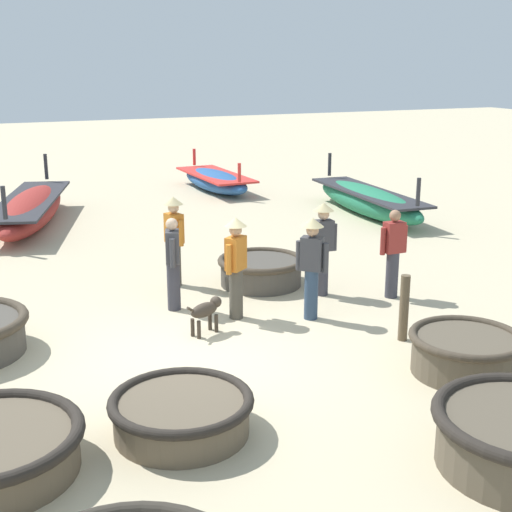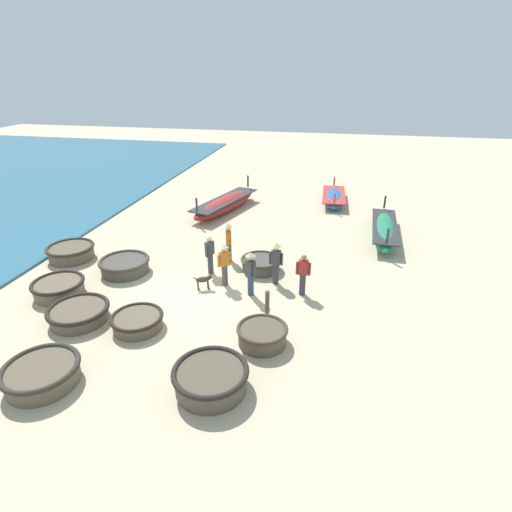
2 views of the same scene
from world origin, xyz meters
The scene contains 15 objects.
ground_plane centered at (0.00, 0.00, 0.00)m, with size 80.00×80.00×0.00m, color #C6B793.
coracle_upturned centered at (2.26, 2.59, 0.28)m, with size 1.61×1.61×0.52m.
coracle_tilted centered at (-0.75, -2.07, 0.25)m, with size 1.64×1.64×0.46m.
coracle_beside_post centered at (3.22, -2.03, 0.31)m, with size 1.52×1.52×0.56m.
long_boat_white_hull centered at (4.84, 12.12, 0.32)m, with size 1.45×4.13×1.11m.
long_boat_red_hull centered at (-1.12, 9.31, 0.42)m, with size 2.81×5.81×1.46m.
long_boat_ochre_hull centered at (7.36, 7.10, 0.39)m, with size 1.39×5.26×1.36m.
fisherman_standing_left centered at (1.18, 1.13, 0.96)m, with size 0.44×0.38×1.67m.
fisherman_hauling centered at (0.37, 1.91, 0.84)m, with size 0.31×0.51×1.57m.
fisherman_standing_right centered at (4.08, 1.02, 0.84)m, with size 0.53×0.22×1.57m.
fisherman_crouching centered at (0.78, 3.17, 0.96)m, with size 0.36×0.51×1.67m.
fisherman_by_coracle centered at (2.28, 0.62, 0.96)m, with size 0.41×0.39×1.67m.
fisherman_with_hat centered at (3.02, 1.62, 0.96)m, with size 0.53×0.36×1.67m.
dog centered at (0.51, 0.68, 0.37)m, with size 0.64×0.39×0.55m.
mooring_post_inland centered at (3.12, -0.73, 0.51)m, with size 0.14×0.14×1.01m, color brown.
Camera 1 is at (-2.81, -9.01, 4.08)m, focal length 50.00 mm.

